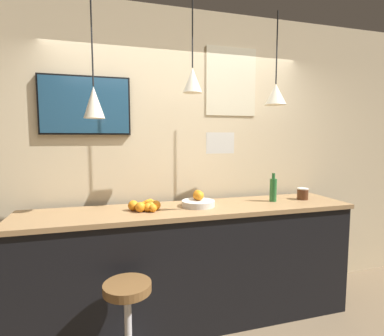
{
  "coord_description": "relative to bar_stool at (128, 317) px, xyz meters",
  "views": [
    {
      "loc": [
        -0.73,
        -1.92,
        1.66
      ],
      "look_at": [
        0.0,
        0.58,
        1.4
      ],
      "focal_mm": 28.0,
      "sensor_mm": 36.0,
      "label": 1
    }
  ],
  "objects": [
    {
      "name": "back_wall",
      "position": [
        0.61,
        0.95,
        1.0
      ],
      "size": [
        8.0,
        0.06,
        2.9
      ],
      "color": "beige",
      "rests_on": "ground_plane"
    },
    {
      "name": "service_counter",
      "position": [
        0.61,
        0.53,
        0.07
      ],
      "size": [
        2.95,
        0.62,
        1.05
      ],
      "color": "black",
      "rests_on": "ground_plane"
    },
    {
      "name": "bar_stool",
      "position": [
        0.0,
        0.0,
        0.0
      ],
      "size": [
        0.37,
        0.37,
        0.69
      ],
      "color": "#B7B7BC",
      "rests_on": "ground_plane"
    },
    {
      "name": "fruit_bowl",
      "position": [
        0.68,
        0.57,
        0.65
      ],
      "size": [
        0.3,
        0.3,
        0.14
      ],
      "color": "beige",
      "rests_on": "service_counter"
    },
    {
      "name": "orange_pile",
      "position": [
        0.21,
        0.54,
        0.64
      ],
      "size": [
        0.27,
        0.22,
        0.09
      ],
      "color": "orange",
      "rests_on": "service_counter"
    },
    {
      "name": "juice_bottle",
      "position": [
        1.43,
        0.56,
        0.71
      ],
      "size": [
        0.07,
        0.07,
        0.28
      ],
      "color": "#286B33",
      "rests_on": "service_counter"
    },
    {
      "name": "spread_jar",
      "position": [
        1.77,
        0.56,
        0.65
      ],
      "size": [
        0.11,
        0.11,
        0.11
      ],
      "color": "#562D19",
      "rests_on": "service_counter"
    },
    {
      "name": "pendant_lamp_left",
      "position": [
        -0.19,
        0.52,
        1.49
      ],
      "size": [
        0.16,
        0.16,
        0.99
      ],
      "color": "black"
    },
    {
      "name": "pendant_lamp_middle",
      "position": [
        0.61,
        0.52,
        1.7
      ],
      "size": [
        0.16,
        0.16,
        0.76
      ],
      "color": "black"
    },
    {
      "name": "pendant_lamp_right",
      "position": [
        1.41,
        0.52,
        1.61
      ],
      "size": [
        0.2,
        0.2,
        0.83
      ],
      "color": "black"
    },
    {
      "name": "mounted_tv",
      "position": [
        -0.28,
        0.9,
        1.5
      ],
      "size": [
        0.78,
        0.04,
        0.52
      ],
      "color": "black"
    },
    {
      "name": "hanging_menu_board",
      "position": [
        0.78,
        0.3,
        1.17
      ],
      "size": [
        0.24,
        0.01,
        0.17
      ],
      "color": "white"
    },
    {
      "name": "wall_poster",
      "position": [
        1.14,
        0.91,
        1.78
      ],
      "size": [
        0.54,
        0.01,
        0.68
      ],
      "color": "beige"
    }
  ]
}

